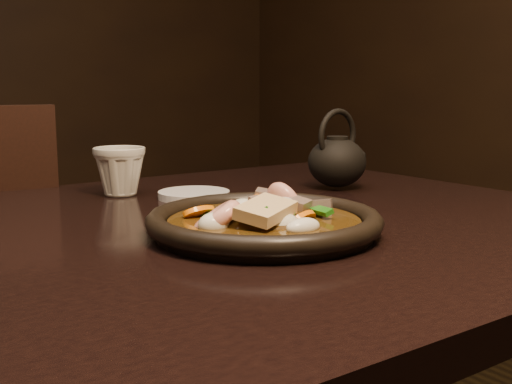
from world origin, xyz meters
TOP-DOWN VIEW (x-y plane):
  - table at (0.00, 0.00)m, footprint 1.60×0.90m
  - plate at (0.25, -0.10)m, footprint 0.30×0.30m
  - stirfry at (0.24, -0.10)m, footprint 0.21×0.17m
  - saucer_right at (0.31, 0.18)m, footprint 0.12×0.12m
  - tea_cup at (0.22, 0.28)m, footprint 0.09×0.09m
  - teapot at (0.57, 0.11)m, footprint 0.13×0.11m

SIDE VIEW (x-z plane):
  - table at x=0.00m, z-range 0.30..1.05m
  - saucer_right at x=0.31m, z-range 0.75..0.76m
  - plate at x=0.25m, z-range 0.75..0.78m
  - stirfry at x=0.24m, z-range 0.74..0.80m
  - tea_cup at x=0.22m, z-range 0.75..0.84m
  - teapot at x=0.57m, z-range 0.73..0.87m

